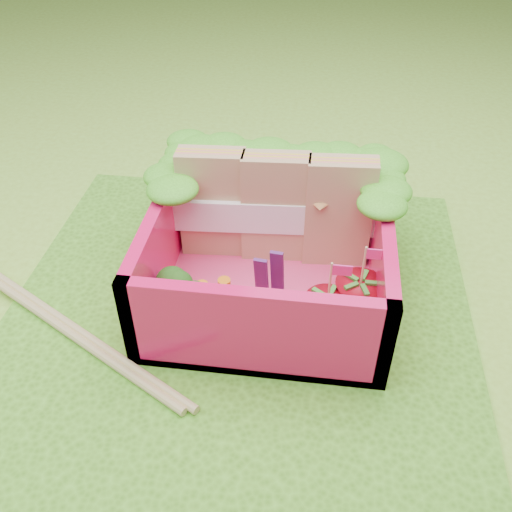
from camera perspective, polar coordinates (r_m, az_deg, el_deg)
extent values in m
plane|color=#84B633|center=(3.27, -1.70, -5.60)|extent=(14.00, 14.00, 0.00)
cube|color=#498B1F|center=(3.26, -1.70, -5.42)|extent=(2.60, 2.60, 0.03)
cube|color=#E93B76|center=(3.35, 1.27, -3.09)|extent=(1.30, 1.30, 0.05)
cube|color=#EF145A|center=(3.68, 2.41, 6.24)|extent=(1.30, 0.07, 0.55)
cube|color=#EF145A|center=(2.74, -0.13, -7.84)|extent=(1.30, 0.07, 0.55)
cube|color=#EF145A|center=(3.29, -9.38, 1.11)|extent=(0.07, 1.30, 0.55)
cube|color=#EF145A|center=(3.19, 12.36, -0.67)|extent=(0.07, 1.30, 0.55)
ellipsoid|color=#3A921A|center=(3.55, -5.71, 10.98)|extent=(0.30, 0.30, 0.11)
ellipsoid|color=#3A921A|center=(3.52, -3.40, 10.87)|extent=(0.30, 0.30, 0.11)
ellipsoid|color=#3A921A|center=(3.50, -1.05, 10.74)|extent=(0.30, 0.30, 0.11)
ellipsoid|color=#3A921A|center=(3.48, 1.31, 10.59)|extent=(0.30, 0.30, 0.11)
ellipsoid|color=#3A921A|center=(3.47, 3.69, 10.43)|extent=(0.30, 0.30, 0.11)
ellipsoid|color=#3A921A|center=(3.47, 6.08, 10.24)|extent=(0.30, 0.30, 0.11)
ellipsoid|color=#3A921A|center=(3.47, 8.47, 10.04)|extent=(0.30, 0.30, 0.11)
ellipsoid|color=#3A921A|center=(3.48, 10.85, 9.82)|extent=(0.30, 0.30, 0.11)
ellipsoid|color=#3A921A|center=(3.17, -8.93, 6.90)|extent=(0.27, 0.27, 0.10)
ellipsoid|color=#3A921A|center=(3.28, -8.32, 8.21)|extent=(0.27, 0.27, 0.10)
ellipsoid|color=#3A921A|center=(3.40, -7.75, 9.43)|extent=(0.27, 0.27, 0.10)
ellipsoid|color=#3A921A|center=(3.52, -7.21, 10.57)|extent=(0.27, 0.27, 0.10)
ellipsoid|color=#3A921A|center=(3.63, -6.70, 11.63)|extent=(0.27, 0.27, 0.10)
ellipsoid|color=#3A921A|center=(3.08, 12.48, 5.32)|extent=(0.27, 0.27, 0.10)
ellipsoid|color=#3A921A|center=(3.19, 12.39, 6.71)|extent=(0.27, 0.27, 0.10)
ellipsoid|color=#3A921A|center=(3.31, 12.29, 8.00)|extent=(0.27, 0.27, 0.10)
ellipsoid|color=#3A921A|center=(3.43, 12.21, 9.20)|extent=(0.27, 0.27, 0.10)
ellipsoid|color=#3A921A|center=(3.55, 12.13, 10.32)|extent=(0.27, 0.27, 0.10)
cube|color=tan|center=(3.39, -4.33, 5.34)|extent=(0.39, 0.17, 0.68)
cube|color=tan|center=(3.35, 1.92, 4.90)|extent=(0.39, 0.17, 0.68)
cube|color=tan|center=(3.34, 8.26, 4.38)|extent=(0.39, 0.17, 0.68)
cube|color=white|center=(3.37, 1.91, 4.42)|extent=(1.24, 0.25, 0.20)
cylinder|color=#63A24E|center=(3.11, -7.45, -5.14)|extent=(0.12, 0.12, 0.13)
ellipsoid|color=#1E5015|center=(3.03, -7.65, -3.46)|extent=(0.33, 0.33, 0.12)
cylinder|color=orange|center=(3.07, -5.32, -4.44)|extent=(0.07, 0.07, 0.24)
cylinder|color=orange|center=(3.08, -3.14, -4.07)|extent=(0.07, 0.07, 0.24)
cube|color=#4C1A5D|center=(3.05, 0.58, -2.63)|extent=(0.07, 0.03, 0.38)
cube|color=#4C1A5D|center=(3.10, 2.14, -1.88)|extent=(0.07, 0.03, 0.38)
cone|color=#B80B18|center=(2.98, 7.03, -6.03)|extent=(0.24, 0.24, 0.24)
cylinder|color=#DFB27D|center=(2.82, 7.42, -2.57)|extent=(0.01, 0.01, 0.24)
cube|color=#FE2A8C|center=(2.77, 8.58, -1.42)|extent=(0.10, 0.01, 0.06)
cone|color=#B80B18|center=(3.07, 10.15, -4.54)|extent=(0.26, 0.26, 0.26)
cylinder|color=#DFB27D|center=(2.91, 10.70, -0.97)|extent=(0.01, 0.01, 0.24)
cube|color=#FE2A8C|center=(2.86, 11.89, 0.17)|extent=(0.10, 0.01, 0.06)
cube|color=#5EAB35|center=(3.29, 9.92, -3.59)|extent=(0.31, 0.22, 0.05)
cube|color=#5EAB35|center=(3.11, 9.94, -6.58)|extent=(0.32, 0.21, 0.05)
cube|color=#5EAB35|center=(3.05, 3.89, -7.12)|extent=(0.21, 0.32, 0.05)
cube|color=#5EAB35|center=(3.24, 9.32, -4.21)|extent=(0.32, 0.08, 0.05)
cube|color=#CFBC71|center=(3.35, -19.90, -6.01)|extent=(1.76, 1.03, 0.05)
cube|color=#CFBC71|center=(3.34, -18.94, -5.93)|extent=(1.76, 1.03, 0.05)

